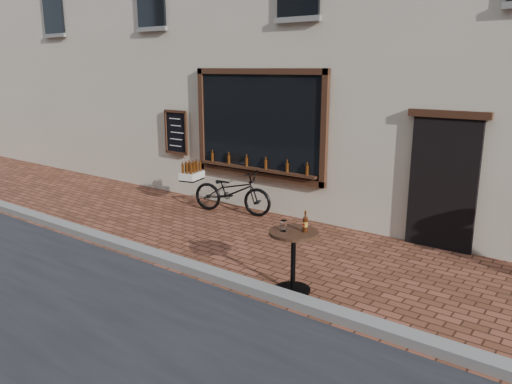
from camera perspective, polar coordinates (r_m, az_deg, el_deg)
The scene contains 4 objects.
ground at distance 7.08m, azimuth -4.17°, elevation -10.90°, with size 90.00×90.00×0.00m, color #512A1A.
kerb at distance 7.19m, azimuth -3.12°, elevation -9.94°, with size 90.00×0.25×0.12m, color slate.
cargo_bicycle at distance 10.44m, azimuth -2.91°, elevation 0.12°, with size 2.11×0.99×0.99m.
bistro_table at distance 6.77m, azimuth 4.32°, elevation -6.45°, with size 0.67×0.67×1.15m.
Camera 1 is at (4.25, -4.81, 2.98)m, focal length 35.00 mm.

